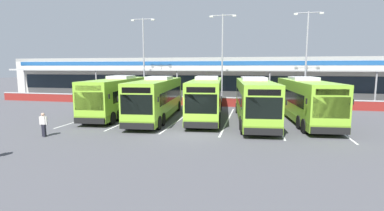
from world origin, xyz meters
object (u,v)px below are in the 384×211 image
object	(u,v)px
pedestrian_near_bin	(43,124)
coach_bus_leftmost	(118,97)
coach_bus_centre	(206,98)
lamp_post_east	(306,53)
coach_bus_right_centre	(254,101)
lamp_post_centre	(222,53)
lamp_post_west	(144,54)
coach_bus_left_centre	(157,99)
coach_bus_rightmost	(305,101)

from	to	relation	value
pedestrian_near_bin	coach_bus_leftmost	bearing A→B (deg)	84.78
coach_bus_centre	lamp_post_east	xyz separation A→B (m)	(10.15, 10.56, 4.50)
coach_bus_right_centre	lamp_post_centre	xyz separation A→B (m)	(-4.02, 11.32, 4.50)
pedestrian_near_bin	lamp_post_centre	xyz separation A→B (m)	(9.73, 19.60, 5.42)
coach_bus_centre	lamp_post_east	bearing A→B (deg)	46.13
lamp_post_east	lamp_post_west	bearing A→B (deg)	179.42
coach_bus_left_centre	coach_bus_centre	world-z (taller)	same
lamp_post_west	lamp_post_centre	world-z (taller)	same
coach_bus_rightmost	pedestrian_near_bin	xyz separation A→B (m)	(-18.00, -9.47, -0.91)
lamp_post_west	coach_bus_centre	bearing A→B (deg)	-46.23
coach_bus_rightmost	lamp_post_east	bearing A→B (deg)	81.31
lamp_post_centre	lamp_post_east	distance (m)	9.88
coach_bus_centre	lamp_post_west	world-z (taller)	lamp_post_west
coach_bus_left_centre	pedestrian_near_bin	xyz separation A→B (m)	(-5.16, -8.14, -0.91)
coach_bus_leftmost	coach_bus_rightmost	world-z (taller)	same
coach_bus_rightmost	lamp_post_east	xyz separation A→B (m)	(1.61, 10.52, 4.50)
coach_bus_leftmost	lamp_post_centre	xyz separation A→B (m)	(8.89, 10.41, 4.50)
coach_bus_leftmost	coach_bus_centre	xyz separation A→B (m)	(8.62, 0.24, 0.00)
coach_bus_left_centre	coach_bus_right_centre	distance (m)	8.59
pedestrian_near_bin	lamp_post_centre	world-z (taller)	lamp_post_centre
coach_bus_right_centre	lamp_post_west	xyz separation A→B (m)	(-14.61, 11.92, 4.50)
lamp_post_west	lamp_post_centre	xyz separation A→B (m)	(10.59, -0.60, 0.00)
coach_bus_rightmost	lamp_post_west	distance (m)	22.16
lamp_post_east	lamp_post_centre	bearing A→B (deg)	-177.72
coach_bus_leftmost	coach_bus_centre	world-z (taller)	same
coach_bus_left_centre	lamp_post_centre	world-z (taller)	lamp_post_centre
lamp_post_west	lamp_post_east	world-z (taller)	same
lamp_post_east	coach_bus_centre	bearing A→B (deg)	-133.87
lamp_post_centre	lamp_post_west	bearing A→B (deg)	176.75
lamp_post_west	lamp_post_east	distance (m)	20.47
coach_bus_leftmost	coach_bus_right_centre	xyz separation A→B (m)	(12.91, -0.91, 0.00)
coach_bus_rightmost	coach_bus_leftmost	bearing A→B (deg)	-179.07
lamp_post_east	coach_bus_leftmost	bearing A→B (deg)	-150.08
coach_bus_left_centre	lamp_post_centre	bearing A→B (deg)	68.25
coach_bus_leftmost	lamp_post_centre	world-z (taller)	lamp_post_centre
coach_bus_right_centre	lamp_post_west	distance (m)	19.38
lamp_post_west	pedestrian_near_bin	bearing A→B (deg)	-87.57
coach_bus_rightmost	pedestrian_near_bin	bearing A→B (deg)	-152.26
coach_bus_centre	lamp_post_east	distance (m)	15.32
coach_bus_centre	lamp_post_centre	world-z (taller)	lamp_post_centre
lamp_post_centre	coach_bus_rightmost	bearing A→B (deg)	-50.78
coach_bus_rightmost	pedestrian_near_bin	size ratio (longest dim) A/B	7.62
coach_bus_centre	pedestrian_near_bin	size ratio (longest dim) A/B	7.62
lamp_post_west	coach_bus_rightmost	bearing A→B (deg)	-29.64
coach_bus_left_centre	lamp_post_east	bearing A→B (deg)	39.36
lamp_post_centre	lamp_post_east	size ratio (longest dim) A/B	1.00
coach_bus_right_centre	coach_bus_left_centre	bearing A→B (deg)	-179.08
coach_bus_centre	coach_bus_right_centre	world-z (taller)	same
lamp_post_centre	pedestrian_near_bin	bearing A→B (deg)	-116.41
coach_bus_rightmost	coach_bus_centre	bearing A→B (deg)	-179.76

